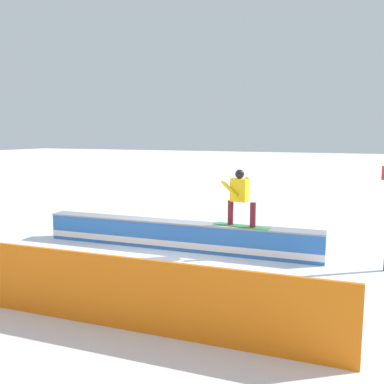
% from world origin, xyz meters
% --- Properties ---
extents(ground_plane, '(120.00, 120.00, 0.00)m').
position_xyz_m(ground_plane, '(0.00, 0.00, 0.00)').
color(ground_plane, white).
extents(grind_box, '(7.42, 0.93, 0.73)m').
position_xyz_m(grind_box, '(0.00, 0.00, 0.33)').
color(grind_box, blue).
rests_on(grind_box, ground_plane).
extents(snowboarder, '(1.46, 0.46, 1.39)m').
position_xyz_m(snowboarder, '(-1.66, -0.11, 1.48)').
color(snowboarder, green).
rests_on(snowboarder, grind_box).
extents(safety_fence, '(9.11, 0.61, 1.14)m').
position_xyz_m(safety_fence, '(0.00, 4.45, 0.57)').
color(safety_fence, orange).
rests_on(safety_fence, ground_plane).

